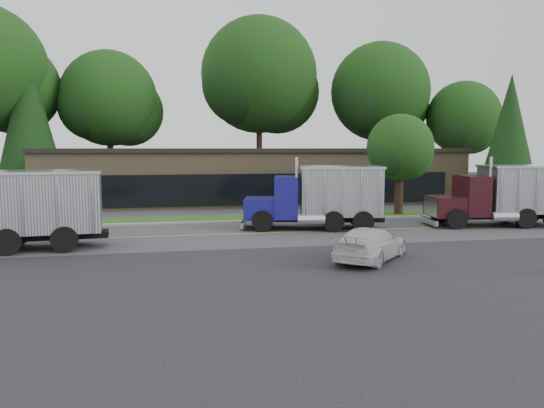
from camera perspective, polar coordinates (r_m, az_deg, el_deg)
The scene contains 17 objects.
ground at distance 18.44m, azimuth 4.34°, elevation -7.58°, with size 140.00×140.00×0.00m, color #36363B.
road at distance 27.05m, azimuth -0.75°, elevation -3.17°, with size 60.00×8.00×0.02m, color #5C5C62.
center_line at distance 27.05m, azimuth -0.75°, elevation -3.17°, with size 60.00×0.12×0.01m, color gold.
curb at distance 31.15m, azimuth -2.14°, elevation -1.95°, with size 60.00×0.30×0.12m, color #9E9E99.
grass_verge at distance 32.91m, azimuth -2.63°, elevation -1.52°, with size 60.00×3.40×0.03m, color #2E4D1A.
far_parking at distance 37.82m, azimuth -3.75°, elevation -0.54°, with size 60.00×7.00×0.02m, color #5C5C62.
strip_mall at distance 43.86m, azimuth -2.18°, elevation 3.00°, with size 32.00×12.00×4.00m, color #877253.
tree_far_b at distance 51.79m, azimuth -16.97°, elevation 10.33°, with size 9.26×8.72×13.21m.
tree_far_c at distance 52.58m, azimuth -1.23°, elevation 13.09°, with size 11.83×11.13×16.87m.
tree_far_d at distance 54.81m, azimuth 11.64°, elevation 11.23°, with size 10.32×9.71×14.72m.
tree_far_e at distance 56.40m, azimuth 19.96°, elevation 8.36°, with size 7.64×7.19×10.90m.
evergreen_left at distance 48.64m, azimuth -24.70°, elevation 8.51°, with size 5.51×5.51×12.52m.
evergreen_right at distance 43.13m, azimuth 24.18°, elevation 6.89°, with size 4.29×4.29×9.75m.
tree_verge at distance 35.58m, azimuth 13.66°, elevation 5.60°, with size 4.58×4.31×6.53m.
dump_truck_blue at distance 28.42m, azimuth 5.34°, elevation 0.91°, with size 7.65×4.09×3.36m.
dump_truck_maroon at distance 32.19m, azimuth 23.83°, elevation 1.02°, with size 7.84×3.57×3.36m.
rally_car at distance 20.93m, azimuth 10.53°, elevation -4.23°, with size 1.79×4.41×1.28m, color silver.
Camera 1 is at (-4.80, -17.26, 4.34)m, focal length 35.00 mm.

